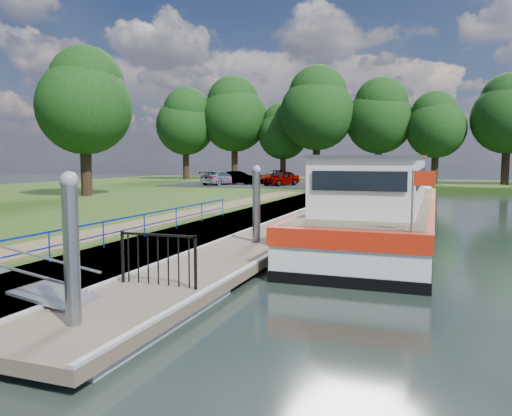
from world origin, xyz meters
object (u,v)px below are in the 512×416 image
(barge, at_px, (386,207))
(car_b, at_px, (238,178))
(car_a, at_px, (281,178))
(car_c, at_px, (220,178))
(car_d, at_px, (275,177))
(pontoon, at_px, (292,230))

(barge, distance_m, car_b, 26.29)
(car_b, bearing_deg, car_a, -98.55)
(car_b, bearing_deg, car_c, 132.53)
(car_c, relative_size, car_d, 0.95)
(pontoon, relative_size, car_b, 7.96)
(pontoon, height_order, car_b, car_b)
(pontoon, bearing_deg, car_a, 108.07)
(pontoon, relative_size, car_c, 6.88)
(car_a, bearing_deg, car_b, -166.83)
(car_a, height_order, car_c, car_a)
(car_b, height_order, car_d, car_d)
(pontoon, xyz_separation_m, car_b, (-11.90, 23.50, 1.27))
(car_a, relative_size, car_c, 0.90)
(pontoon, bearing_deg, barge, 32.20)
(car_a, distance_m, car_c, 5.78)
(barge, height_order, car_d, barge)
(car_b, distance_m, car_d, 4.15)
(car_b, relative_size, car_d, 0.82)
(pontoon, height_order, car_a, car_a)
(barge, bearing_deg, car_d, 117.69)
(car_d, bearing_deg, pontoon, -59.10)
(barge, height_order, car_c, barge)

